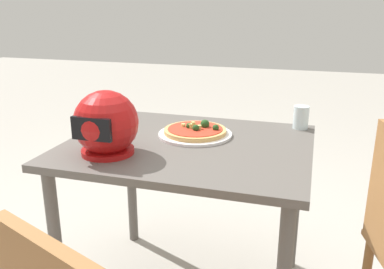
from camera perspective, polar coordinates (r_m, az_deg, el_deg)
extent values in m
cube|color=#5B5651|center=(1.72, -0.49, -1.59)|extent=(1.00, 0.82, 0.03)
cylinder|color=#5B5651|center=(2.12, 14.01, -9.17)|extent=(0.05, 0.05, 0.71)
cylinder|color=#5B5651|center=(2.31, -8.36, -6.47)|extent=(0.05, 0.05, 0.71)
cylinder|color=#5B5651|center=(1.78, -18.17, -15.12)|extent=(0.05, 0.05, 0.71)
cylinder|color=white|center=(1.80, 0.47, 0.03)|extent=(0.32, 0.32, 0.01)
cylinder|color=tan|center=(1.79, 0.47, 0.49)|extent=(0.27, 0.27, 0.02)
cylinder|color=red|center=(1.79, 0.47, 0.81)|extent=(0.24, 0.24, 0.00)
sphere|color=#234C1E|center=(1.77, 0.53, 0.90)|extent=(0.03, 0.03, 0.03)
sphere|color=#234C1E|center=(1.77, 3.29, 0.94)|extent=(0.03, 0.03, 0.03)
sphere|color=#234C1E|center=(1.80, -0.39, 1.19)|extent=(0.03, 0.03, 0.03)
sphere|color=#234C1E|center=(1.81, 1.79, 1.45)|extent=(0.04, 0.04, 0.04)
cylinder|color=#E0D172|center=(1.83, 0.21, 1.44)|extent=(0.02, 0.02, 0.01)
cylinder|color=#E0D172|center=(1.78, 1.01, 1.03)|extent=(0.02, 0.02, 0.02)
cylinder|color=#E0D172|center=(1.79, -0.20, 1.19)|extent=(0.02, 0.02, 0.02)
cylinder|color=#E0D172|center=(1.82, -1.20, 1.30)|extent=(0.02, 0.02, 0.01)
cylinder|color=#E0D172|center=(1.83, 0.11, 1.48)|extent=(0.02, 0.02, 0.02)
sphere|color=#B21414|center=(1.59, -11.77, 1.61)|extent=(0.25, 0.25, 0.25)
cylinder|color=#B21414|center=(1.62, -11.52, -2.22)|extent=(0.20, 0.20, 0.02)
cube|color=black|center=(1.49, -13.73, 0.72)|extent=(0.15, 0.02, 0.08)
cylinder|color=silver|center=(1.95, 14.80, 2.30)|extent=(0.07, 0.07, 0.11)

